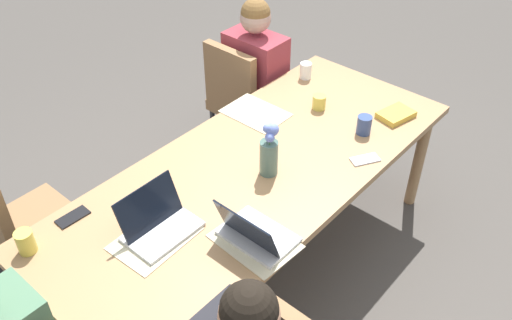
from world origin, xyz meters
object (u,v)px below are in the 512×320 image
(coffee_mug_centre_left, at_px, (26,242))
(phone_silver, at_px, (365,159))
(coffee_mug_near_right, at_px, (306,71))
(chair_far_left_mid, at_px, (242,96))
(laptop_near_left_far, at_px, (255,234))
(person_far_left_mid, at_px, (256,92))
(chair_far_right_near, at_px, (17,222))
(dining_table, at_px, (256,178))
(laptop_head_left_left_near, at_px, (158,224))
(book_red_cover, at_px, (396,115))
(phone_black, at_px, (73,217))
(coffee_mug_centre_right, at_px, (364,125))
(coffee_mug_near_left, at_px, (319,102))
(flower_vase, at_px, (269,151))

(coffee_mug_centre_left, relative_size, phone_silver, 0.72)
(coffee_mug_near_right, distance_m, coffee_mug_centre_left, 1.96)
(chair_far_left_mid, height_order, laptop_near_left_far, laptop_near_left_far)
(person_far_left_mid, bearing_deg, chair_far_right_near, 176.25)
(dining_table, relative_size, chair_far_right_near, 2.63)
(chair_far_left_mid, relative_size, laptop_head_left_left_near, 2.81)
(laptop_near_left_far, distance_m, book_red_cover, 1.26)
(person_far_left_mid, distance_m, phone_black, 1.71)
(coffee_mug_centre_right, relative_size, book_red_cover, 0.53)
(laptop_head_left_left_near, relative_size, coffee_mug_centre_right, 3.01)
(laptop_near_left_far, relative_size, coffee_mug_centre_right, 3.01)
(laptop_head_left_left_near, bearing_deg, laptop_near_left_far, -57.09)
(dining_table, relative_size, person_far_left_mid, 1.98)
(dining_table, xyz_separation_m, person_far_left_mid, (0.84, 0.73, -0.16))
(person_far_left_mid, distance_m, coffee_mug_centre_right, 1.04)
(coffee_mug_centre_left, height_order, phone_silver, coffee_mug_centre_left)
(chair_far_left_mid, height_order, chair_far_right_near, same)
(coffee_mug_near_left, xyz_separation_m, coffee_mug_centre_left, (-1.73, 0.28, 0.01))
(chair_far_right_near, bearing_deg, coffee_mug_near_right, -15.05)
(coffee_mug_near_left, bearing_deg, person_far_left_mid, 74.75)
(dining_table, relative_size, flower_vase, 8.13)
(book_red_cover, height_order, phone_black, book_red_cover)
(dining_table, distance_m, laptop_near_left_far, 0.52)
(laptop_head_left_left_near, height_order, phone_silver, laptop_head_left_left_near)
(phone_black, bearing_deg, phone_silver, 149.73)
(person_far_left_mid, distance_m, book_red_cover, 1.07)
(dining_table, bearing_deg, coffee_mug_centre_right, -21.70)
(person_far_left_mid, relative_size, laptop_near_left_far, 3.73)
(chair_far_left_mid, bearing_deg, phone_silver, -106.28)
(chair_far_left_mid, bearing_deg, laptop_head_left_left_near, -151.20)
(person_far_left_mid, height_order, laptop_head_left_left_near, person_far_left_mid)
(coffee_mug_near_right, xyz_separation_m, book_red_cover, (-0.02, -0.66, -0.03))
(dining_table, xyz_separation_m, flower_vase, (0.01, -0.07, 0.20))
(phone_black, xyz_separation_m, phone_silver, (1.24, -0.78, 0.00))
(book_red_cover, relative_size, phone_black, 1.33)
(dining_table, xyz_separation_m, book_red_cover, (0.88, -0.30, 0.09))
(dining_table, relative_size, laptop_head_left_left_near, 7.41)
(person_far_left_mid, distance_m, coffee_mug_near_right, 0.47)
(coffee_mug_near_left, distance_m, coffee_mug_centre_right, 0.33)
(phone_black, bearing_deg, dining_table, 156.27)
(chair_far_right_near, bearing_deg, chair_far_left_mid, -1.87)
(person_far_left_mid, relative_size, coffee_mug_near_left, 13.94)
(coffee_mug_centre_left, bearing_deg, flower_vase, -22.13)
(chair_far_left_mid, distance_m, flower_vase, 1.21)
(chair_far_left_mid, distance_m, laptop_head_left_left_near, 1.61)
(person_far_left_mid, height_order, phone_black, person_far_left_mid)
(dining_table, xyz_separation_m, laptop_near_left_far, (-0.39, -0.33, 0.11))
(person_far_left_mid, xyz_separation_m, coffee_mug_centre_left, (-1.90, -0.37, 0.28))
(coffee_mug_centre_left, relative_size, coffee_mug_centre_right, 1.02)
(chair_far_left_mid, bearing_deg, phone_black, -165.91)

